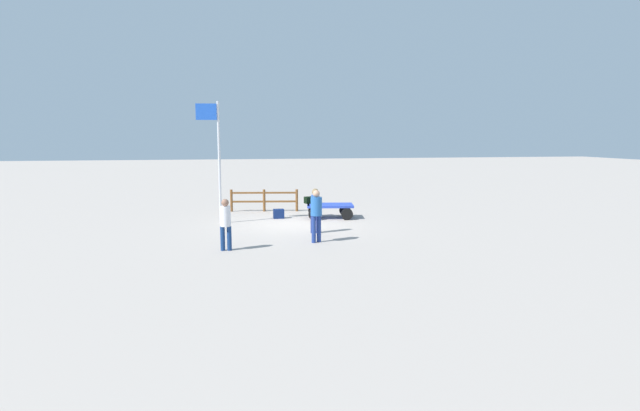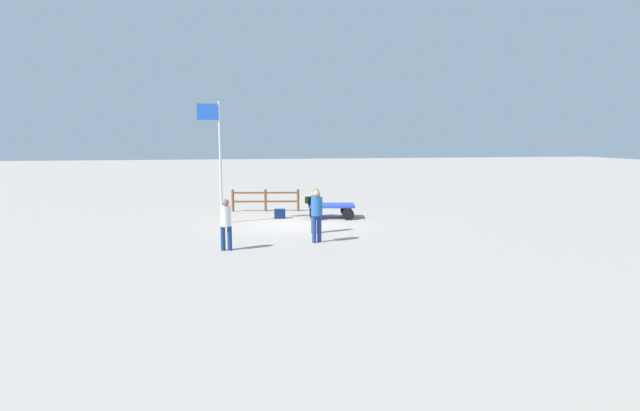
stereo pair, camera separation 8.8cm
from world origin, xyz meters
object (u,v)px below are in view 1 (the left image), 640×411
object	(u,v)px
luggage_cart	(329,208)
suitcase_tan	(279,214)
worker_trailing	(316,211)
suitcase_olive	(311,200)
worker_lead	(315,208)
flagpole	(216,151)
worker_supervisor	(226,221)

from	to	relation	value
luggage_cart	suitcase_tan	distance (m)	2.19
luggage_cart	worker_trailing	xyz separation A→B (m)	(1.44, 4.84, 0.60)
suitcase_olive	worker_lead	size ratio (longest dim) A/B	0.40
worker_trailing	flagpole	world-z (taller)	flagpole
worker_supervisor	suitcase_tan	bearing A→B (deg)	-110.88
luggage_cart	flagpole	world-z (taller)	flagpole
suitcase_tan	flagpole	xyz separation A→B (m)	(2.53, 0.76, 2.71)
luggage_cart	worker_trailing	world-z (taller)	worker_trailing
worker_lead	flagpole	size ratio (longest dim) A/B	0.33
suitcase_olive	worker_lead	world-z (taller)	worker_lead
worker_supervisor	luggage_cart	bearing A→B (deg)	-128.41
worker_trailing	worker_supervisor	xyz separation A→B (m)	(2.93, 0.67, -0.13)
luggage_cart	suitcase_tan	size ratio (longest dim) A/B	4.61
suitcase_tan	worker_lead	distance (m)	3.73
worker_supervisor	worker_lead	bearing A→B (deg)	-144.52
flagpole	suitcase_olive	bearing A→B (deg)	-166.33
luggage_cart	worker_trailing	distance (m)	5.09
luggage_cart	worker_trailing	bearing A→B (deg)	73.43
worker_lead	worker_trailing	world-z (taller)	worker_trailing
worker_lead	flagpole	world-z (taller)	flagpole
worker_lead	suitcase_olive	bearing A→B (deg)	-97.43
luggage_cart	suitcase_olive	distance (m)	0.91
suitcase_tan	flagpole	world-z (taller)	flagpole
worker_lead	suitcase_tan	bearing A→B (deg)	-74.72
worker_trailing	worker_lead	bearing A→B (deg)	-98.70
suitcase_tan	worker_supervisor	bearing A→B (deg)	69.12
suitcase_tan	suitcase_olive	bearing A→B (deg)	-171.74
suitcase_olive	worker_supervisor	bearing A→B (deg)	58.62
suitcase_olive	suitcase_tan	distance (m)	1.56
suitcase_tan	flagpole	bearing A→B (deg)	16.68
luggage_cart	worker_lead	distance (m)	3.50
worker_trailing	worker_supervisor	world-z (taller)	worker_trailing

